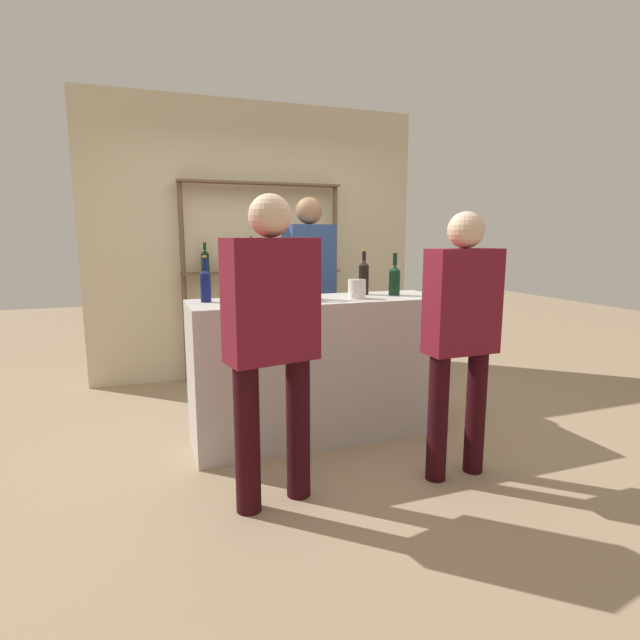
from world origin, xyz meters
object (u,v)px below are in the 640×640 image
counter_bottle_1 (394,279)px  wine_glass (246,288)px  customer_left (272,331)px  counter_bottle_2 (314,280)px  customer_right (461,326)px  cork_jar (357,289)px  server_behind_counter (309,281)px  counter_bottle_0 (205,284)px  counter_bottle_4 (290,281)px  ice_bucket (263,284)px  counter_bottle_3 (364,277)px

counter_bottle_1 → wine_glass: 1.17m
counter_bottle_1 → customer_left: size_ratio=0.19×
counter_bottle_2 → customer_right: (0.62, -0.87, -0.22)m
cork_jar → server_behind_counter: size_ratio=0.08×
counter_bottle_0 → counter_bottle_4: 0.58m
counter_bottle_1 → cork_jar: (-0.35, -0.08, -0.05)m
counter_bottle_1 → cork_jar: size_ratio=2.32×
ice_bucket → customer_left: bearing=-100.7°
counter_bottle_1 → customer_right: size_ratio=0.20×
wine_glass → customer_right: bearing=-34.2°
counter_bottle_1 → customer_left: bearing=-144.8°
counter_bottle_3 → cork_jar: (-0.15, -0.20, -0.07)m
counter_bottle_0 → wine_glass: size_ratio=2.02×
counter_bottle_4 → cork_jar: counter_bottle_4 is taller
counter_bottle_3 → customer_left: bearing=-135.8°
counter_bottle_1 → wine_glass: bearing=-173.5°
counter_bottle_1 → counter_bottle_2: size_ratio=0.93×
counter_bottle_3 → server_behind_counter: 0.83m
counter_bottle_3 → wine_glass: 0.99m
customer_left → counter_bottle_3: bearing=-57.4°
counter_bottle_0 → customer_left: bearing=-76.6°
ice_bucket → counter_bottle_4: bearing=-6.6°
counter_bottle_4 → customer_right: bearing=-48.5°
counter_bottle_0 → counter_bottle_1: bearing=-3.8°
customer_left → server_behind_counter: (0.81, 1.75, 0.09)m
counter_bottle_2 → wine_glass: size_ratio=2.20×
wine_glass → counter_bottle_3: bearing=14.5°
customer_left → counter_bottle_4: bearing=-34.7°
server_behind_counter → counter_bottle_0: bearing=-63.6°
counter_bottle_0 → counter_bottle_3: bearing=1.2°
counter_bottle_2 → cork_jar: counter_bottle_2 is taller
counter_bottle_4 → wine_glass: size_ratio=2.22×
counter_bottle_3 → customer_right: 1.05m
counter_bottle_0 → counter_bottle_2: bearing=-9.2°
wine_glass → ice_bucket: 0.21m
counter_bottle_1 → counter_bottle_0: bearing=176.2°
cork_jar → customer_right: bearing=-69.0°
counter_bottle_0 → cork_jar: (1.04, -0.18, -0.05)m
counter_bottle_3 → counter_bottle_2: bearing=-162.3°
counter_bottle_0 → counter_bottle_1: counter_bottle_1 is taller
counter_bottle_3 → cork_jar: counter_bottle_3 is taller
customer_left → server_behind_counter: bearing=-36.4°
counter_bottle_2 → counter_bottle_0: bearing=170.8°
cork_jar → customer_right: customer_right is taller
counter_bottle_1 → cork_jar: bearing=-166.3°
counter_bottle_0 → wine_glass: 0.32m
counter_bottle_0 → customer_left: 0.96m
customer_left → ice_bucket: bearing=-22.3°
counter_bottle_3 → counter_bottle_1: bearing=-30.3°
wine_glass → customer_left: customer_left is taller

